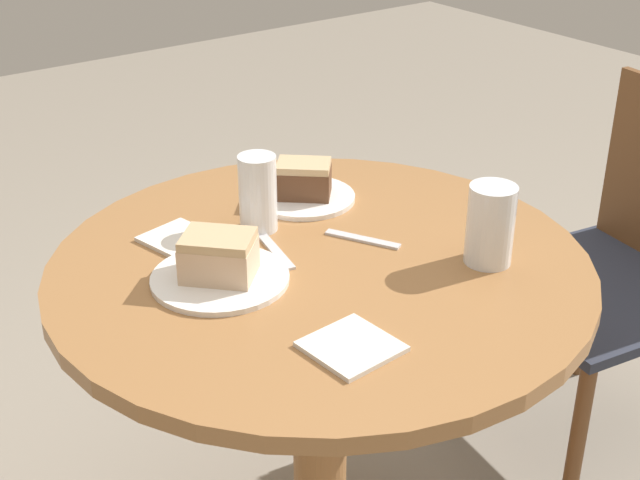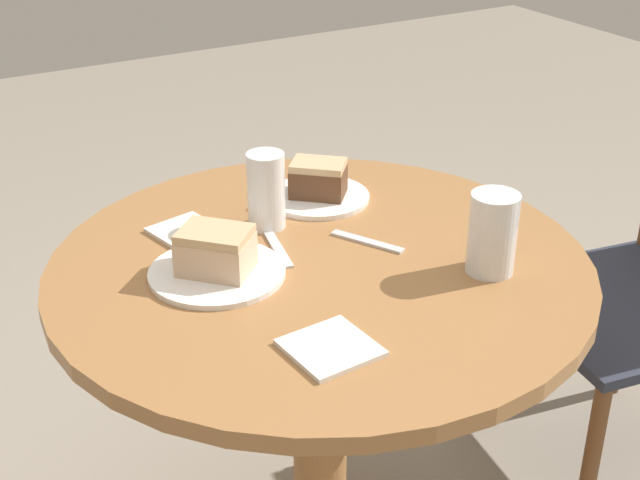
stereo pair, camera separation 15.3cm
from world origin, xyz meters
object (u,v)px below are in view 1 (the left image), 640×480
Objects in this scene: plate_far at (304,197)px; cake_slice_far at (304,179)px; cake_slice_near at (219,256)px; plate_near at (220,278)px; glass_water at (490,228)px; glass_lemonade at (258,197)px; chair at (621,270)px.

cake_slice_far is (0.00, 0.00, 0.04)m from plate_far.
cake_slice_near is at bearing -58.81° from cake_slice_far.
glass_water is at bearing 62.13° from plate_near.
plate_near is 0.04m from cake_slice_near.
cake_slice_far is 0.41m from glass_water.
glass_water is at bearing 15.00° from plate_far.
glass_lemonade is at bearing 128.44° from cake_slice_near.
chair is 0.73m from glass_water.
plate_near is 1.60× the size of glass_lemonade.
plate_far is 0.04m from cake_slice_far.
plate_far is (-0.26, -0.73, 0.29)m from chair.
cake_slice_far reaches higher than plate_near.
glass_lemonade is at bearing -143.84° from glass_water.
plate_near is 0.35m from plate_far.
cake_slice_far is (-0.18, 0.30, 0.04)m from plate_near.
chair is at bearing 85.52° from plate_near.
cake_slice_near is at bearing -58.81° from plate_far.
glass_water reaches higher than cake_slice_near.
glass_water is (0.40, 0.11, 0.02)m from cake_slice_far.
cake_slice_near is at bearing -85.79° from chair.
chair is 0.97m from glass_lemonade.
chair is at bearing 102.26° from glass_water.
chair is at bearing 70.13° from cake_slice_far.
plate_near is at bearing -90.00° from cake_slice_near.
glass_water reaches higher than plate_far.
cake_slice_near is 1.12× the size of cake_slice_far.
chair is 6.10× the size of cake_slice_near.
chair reaches higher than plate_near.
cake_slice_far is 0.91× the size of glass_water.
chair is at bearing 85.52° from cake_slice_near.
plate_near is at bearing -58.81° from plate_far.
glass_lemonade is at bearing 128.44° from plate_near.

